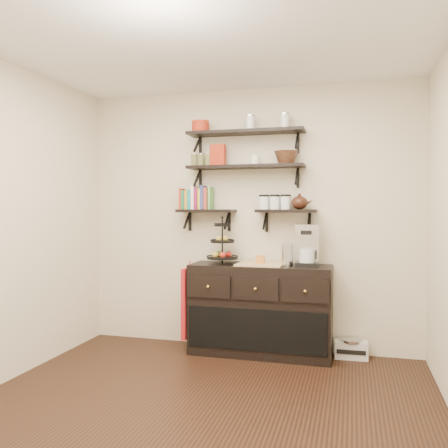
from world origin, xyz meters
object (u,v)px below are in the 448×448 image
fruit_stand (223,248)px  radio (351,349)px  sideboard (260,309)px  coffee_maker (307,246)px

fruit_stand → radio: 1.60m
sideboard → fruit_stand: bearing=179.5°
fruit_stand → sideboard: bearing=-0.5°
radio → coffee_maker: bearing=-170.9°
radio → sideboard: bearing=-174.7°
sideboard → radio: 0.96m
coffee_maker → radio: bearing=7.5°
fruit_stand → radio: fruit_stand is taller
fruit_stand → radio: (1.27, 0.11, -0.97)m
coffee_maker → radio: (0.42, 0.08, -1.00)m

